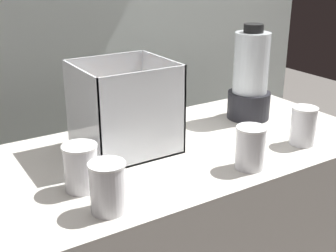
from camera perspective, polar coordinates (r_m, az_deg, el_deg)
name	(u,v)px	position (r m, az deg, el deg)	size (l,w,h in m)	color
back_wall_unit	(72,7)	(1.98, -12.25, 14.65)	(2.60, 0.24, 2.50)	silver
carrot_display_bin	(124,123)	(1.39, -5.66, 0.37)	(0.28, 0.26, 0.28)	white
blender_pitcher	(250,80)	(1.66, 10.49, 5.85)	(0.16, 0.16, 0.35)	black
juice_cup_pomegranate_far_left	(81,170)	(1.17, -11.08, -5.55)	(0.09, 0.09, 0.12)	white
juice_cup_orange_left	(108,190)	(1.06, -7.71, -8.10)	(0.09, 0.09, 0.13)	white
juice_cup_beet_middle	(250,150)	(1.28, 10.47, -3.07)	(0.09, 0.09, 0.12)	white
juice_cup_pomegranate_right	(303,128)	(1.49, 16.92, -0.27)	(0.08, 0.08, 0.12)	white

